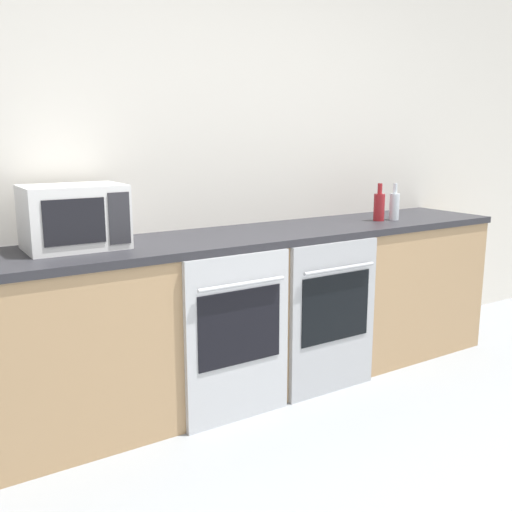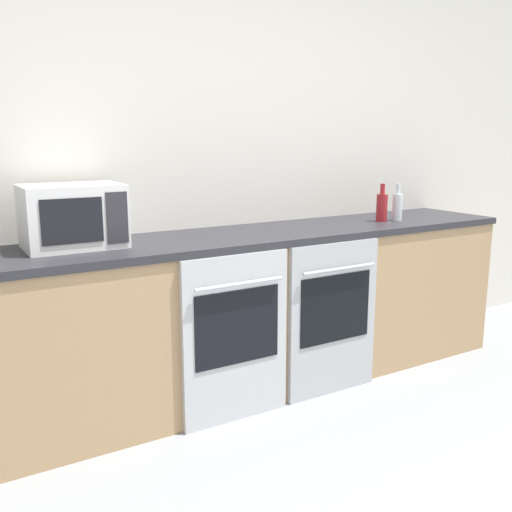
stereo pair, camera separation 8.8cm
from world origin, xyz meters
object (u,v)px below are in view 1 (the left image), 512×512
object	(u,v)px
oven_left	(239,338)
oven_right	(334,318)
bottle_red	(379,206)
bottle_clear	(394,206)
microwave	(74,217)

from	to	relation	value
oven_left	oven_right	distance (m)	0.62
oven_left	oven_right	size ratio (longest dim) A/B	1.00
oven_left	bottle_red	distance (m)	1.35
oven_right	oven_left	bearing A→B (deg)	180.00
oven_right	bottle_red	world-z (taller)	bottle_red
oven_left	oven_right	bearing A→B (deg)	0.00
oven_right	bottle_clear	distance (m)	0.92
oven_right	bottle_red	distance (m)	0.85
oven_left	bottle_red	xyz separation A→B (m)	(1.20, 0.27, 0.56)
oven_right	microwave	bearing A→B (deg)	163.56
oven_left	bottle_clear	bearing A→B (deg)	10.74
oven_left	oven_right	xyz separation A→B (m)	(0.62, 0.00, 0.00)
bottle_red	oven_left	bearing A→B (deg)	-167.12
microwave	bottle_clear	world-z (taller)	microwave
bottle_red	bottle_clear	bearing A→B (deg)	-13.93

